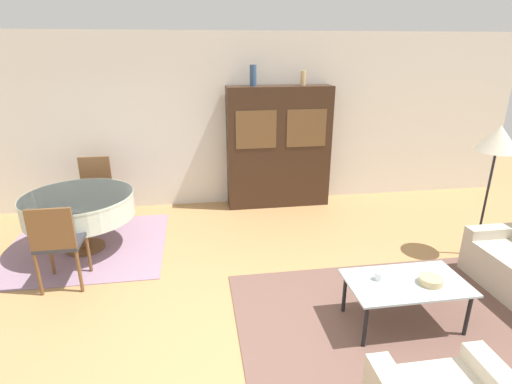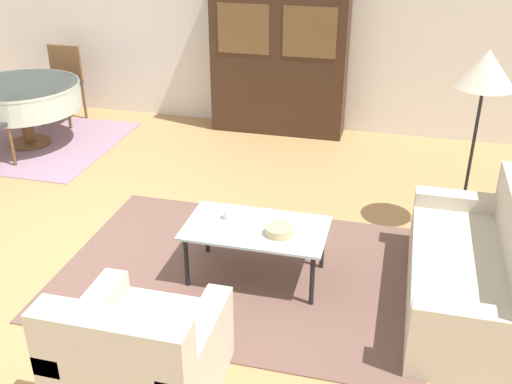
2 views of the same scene
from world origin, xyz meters
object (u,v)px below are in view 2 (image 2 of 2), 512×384
Objects in this scene: coffee_table at (256,232)px; bowl at (279,230)px; display_cabinet at (279,55)px; couch at (478,274)px; floor_lamp at (485,75)px; cup at (229,214)px; armchair at (139,358)px; dining_table at (22,97)px; dining_chair_far at (62,79)px.

coffee_table is 5.17× the size of bowl.
couch is at bearing -56.07° from display_cabinet.
floor_lamp reaches higher than bowl.
armchair is at bearing -94.61° from cup.
dining_table reaches higher than cup.
dining_table is 17.05× the size of cup.
dining_chair_far is at bearing 124.75° from armchair.
floor_lamp reaches higher than couch.
dining_chair_far reaches higher than armchair.
bowl is (-1.39, -1.18, -0.95)m from floor_lamp.
armchair is 1.42m from coffee_table.
bowl is at bearing -139.70° from floor_lamp.
couch is 1.88m from cup.
floor_lamp is (4.89, -0.89, 0.84)m from dining_table.
display_cabinet is at bearing 23.33° from dining_table.
armchair is 0.90× the size of dining_chair_far.
coffee_table is (-1.63, -0.00, 0.11)m from couch.
dining_table is 5.05m from floor_lamp.
cup is at bearing -84.70° from display_cabinet.
coffee_table is 4.40m from dining_chair_far.
dining_table reaches higher than coffee_table.
bowl is (-1.43, -0.06, 0.19)m from couch.
armchair is (-1.98, -1.38, -0.00)m from couch.
floor_lamp is at bearing -10.36° from dining_table.
couch is 0.89× the size of display_cabinet.
dining_table is (-3.31, 2.01, 0.19)m from coffee_table.
coffee_table is at bearing 138.90° from dining_chair_far.
bowl is (3.51, -2.95, -0.08)m from dining_chair_far.
coffee_table is at bearing 75.53° from armchair.
floor_lamp is at bearing 2.43° from couch.
floor_lamp is at bearing 35.17° from coffee_table.
couch is 1.63m from coffee_table.
display_cabinet is 3.38m from bowl.
couch is at bearing 2.59° from bowl.
armchair is at bearing 124.75° from dining_chair_far.
couch reaches higher than armchair.
couch is 1.97× the size of armchair.
dining_chair_far is 4.58× the size of bowl.
bowl is at bearing -77.53° from display_cabinet.
couch is 1.45m from bowl.
display_cabinet is 24.53× the size of cup.
couch reaches higher than cup.
floor_lamp is (-0.05, 1.11, 1.14)m from couch.
dining_table is (-2.96, 3.38, 0.30)m from armchair.
couch is 21.84× the size of cup.
display_cabinet is at bearing 33.93° from couch.
dining_table is 0.88m from dining_chair_far.
dining_chair_far is at bearing 90.00° from dining_table.
dining_chair_far reaches higher than couch.
floor_lamp is (1.94, 2.49, 1.14)m from armchair.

